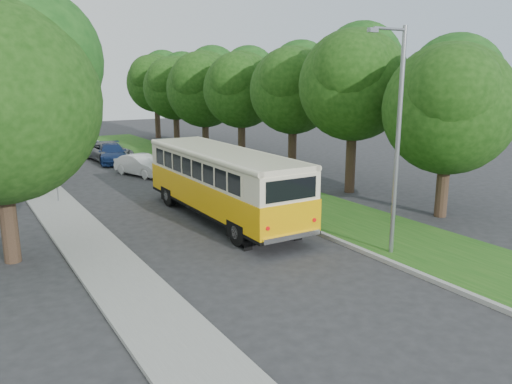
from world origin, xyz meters
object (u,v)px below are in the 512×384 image
car_silver (191,186)px  car_blue (112,153)px  lamppost_far (34,117)px  car_grey (109,152)px  lamppost_near (396,136)px  vintage_bus (222,185)px  car_white (142,165)px

car_silver → car_blue: size_ratio=0.91×
lamppost_far → car_grey: size_ratio=1.42×
lamppost_near → car_silver: 12.21m
vintage_bus → lamppost_far: bearing=118.8°
lamppost_near → car_grey: (-2.76, 26.26, -3.63)m
lamppost_far → vintage_bus: (6.00, -11.12, -2.50)m
lamppost_near → car_grey: bearing=96.0°
lamppost_far → car_white: (6.31, 0.82, -3.42)m
car_blue → car_grey: 0.89m
car_silver → car_grey: size_ratio=0.84×
lamppost_near → car_blue: lamppost_near is taller
lamppost_far → car_grey: lamppost_far is taller
car_silver → car_white: (0.05, 7.96, -0.07)m
lamppost_far → car_grey: 10.46m
vintage_bus → car_blue: vintage_bus is taller
car_white → car_silver: bearing=-108.8°
vintage_bus → car_blue: size_ratio=2.22×
lamppost_far → vintage_bus: bearing=-61.7°
car_blue → car_grey: car_grey is taller
vintage_bus → lamppost_near: bearing=-68.0°
lamppost_near → car_silver: bearing=103.1°
car_blue → car_grey: size_ratio=0.93×
lamppost_near → vintage_bus: (-2.91, 7.38, -2.75)m
car_white → car_blue: 6.05m
car_blue → lamppost_far: bearing=-122.5°
car_white → vintage_bus: bearing=-109.9°
car_white → car_blue: (-0.23, 6.05, 0.02)m
car_white → car_grey: 6.94m
lamppost_near → lamppost_far: size_ratio=1.07×
vintage_bus → car_silver: bearing=86.7°
car_white → car_blue: bearing=73.8°
lamppost_far → car_blue: 9.79m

